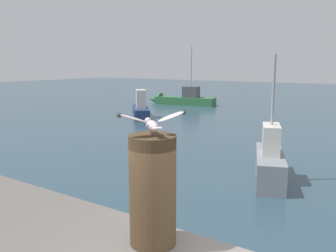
# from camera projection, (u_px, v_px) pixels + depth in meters

# --- Properties ---
(mooring_post) EXTENTS (0.43, 0.43, 1.03)m
(mooring_post) POSITION_uv_depth(u_px,v_px,m) (153.00, 190.00, 3.28)
(mooring_post) COLOR #4C3823
(mooring_post) RESTS_ON harbor_quay
(seagull) EXTENTS (0.46, 0.56, 0.22)m
(seagull) POSITION_uv_depth(u_px,v_px,m) (152.00, 122.00, 3.18)
(seagull) COLOR #C67560
(seagull) RESTS_ON mooring_post
(boat_grey) EXTENTS (1.80, 3.29, 3.49)m
(boat_grey) POSITION_uv_depth(u_px,v_px,m) (269.00, 160.00, 10.21)
(boat_grey) COLOR gray
(boat_grey) RESTS_ON ground_plane
(boat_navy) EXTENTS (3.36, 3.64, 1.76)m
(boat_navy) POSITION_uv_depth(u_px,v_px,m) (140.00, 108.00, 22.34)
(boat_navy) COLOR navy
(boat_navy) RESTS_ON ground_plane
(boat_green) EXTENTS (5.77, 2.09, 4.78)m
(boat_green) POSITION_uv_depth(u_px,v_px,m) (179.00, 99.00, 28.87)
(boat_green) COLOR #2D6B3D
(boat_green) RESTS_ON ground_plane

